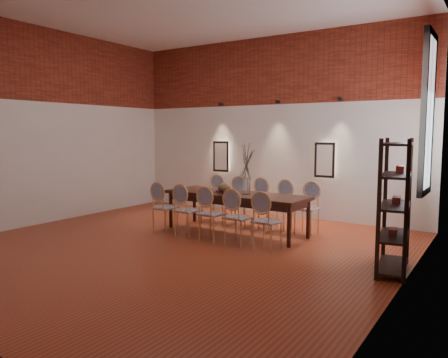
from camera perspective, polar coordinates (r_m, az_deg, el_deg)
The scene contains 31 objects.
floor at distance 7.26m, azimuth -6.67°, elevation -8.98°, with size 7.00×7.00×0.02m, color #9A381D.
wall_back at distance 10.01m, azimuth 6.29°, elevation 6.76°, with size 7.00×0.10×4.00m, color silver.
wall_left at distance 9.68m, azimuth -23.38°, elevation 6.33°, with size 0.10×7.00×4.00m, color silver.
wall_right at distance 5.49m, azimuth 23.26°, elevation 6.95°, with size 0.10×7.00×4.00m, color silver.
brick_band_back at distance 10.04m, azimuth 6.19°, elevation 13.92°, with size 7.00×0.02×1.50m, color maroon.
brick_band_left at distance 9.72m, azimuth -23.46°, elevation 13.73°, with size 0.02×7.00×1.50m, color maroon.
brick_band_right at distance 5.67m, azimuth 23.07°, elevation 19.70°, with size 0.02×7.00×1.50m, color maroon.
niche_left at distance 10.59m, azimuth -0.31°, elevation 2.97°, with size 0.36×0.06×0.66m, color #FFEAC6.
niche_right at distance 9.42m, azimuth 13.06°, elevation 2.43°, with size 0.36×0.06×0.66m, color #FFEAC6.
spot_fixture_left at distance 10.57m, azimuth -0.40°, elevation 9.74°, with size 0.08×0.08×0.10m, color black.
spot_fixture_mid at distance 9.83m, azimuth 7.05°, elevation 9.98°, with size 0.08×0.08×0.10m, color black.
spot_fixture_right at distance 9.31m, azimuth 14.95°, elevation 10.05°, with size 0.08×0.08×0.10m, color black.
window_glass at distance 7.48m, azimuth 25.21°, elevation 7.64°, with size 0.02×0.78×2.38m, color silver.
window_frame at distance 7.48m, azimuth 25.06°, elevation 7.65°, with size 0.08×0.90×2.50m, color black.
window_mullion at distance 7.48m, azimuth 25.06°, elevation 7.65°, with size 0.06×0.06×2.40m, color black.
dining_table at distance 8.20m, azimuth 1.52°, elevation -4.45°, with size 2.78×0.89×0.75m, color #38150D.
chair_near_a at distance 8.32m, azimuth -7.68°, elevation -3.69°, with size 0.44×0.44×0.94m, color tan, non-canonical shape.
chair_near_b at distance 7.95m, azimuth -4.77°, elevation -4.11°, with size 0.44×0.44×0.94m, color tan, non-canonical shape.
chair_near_c at distance 7.60m, azimuth -1.58°, elevation -4.55°, with size 0.44×0.44×0.94m, color tan, non-canonical shape.
chair_near_d at distance 7.28m, azimuth 1.90°, elevation -5.02°, with size 0.44×0.44×0.94m, color tan, non-canonical shape.
chair_near_e at distance 6.99m, azimuth 5.68°, elevation -5.51°, with size 0.44×0.44×0.94m, color tan, non-canonical shape.
chair_far_a at distance 9.41m, azimuth -1.56°, elevation -2.51°, with size 0.44×0.44×0.94m, color tan, non-canonical shape.
chair_far_b at distance 9.08m, azimuth 1.22°, elevation -2.81°, with size 0.44×0.44×0.94m, color tan, non-canonical shape.
chair_far_c at distance 8.78m, azimuth 4.21°, elevation -3.13°, with size 0.44×0.44×0.94m, color tan, non-canonical shape.
chair_far_d at distance 8.51m, azimuth 7.39°, elevation -3.46°, with size 0.44×0.44×0.94m, color tan, non-canonical shape.
chair_far_e at distance 8.26m, azimuth 10.78°, elevation -3.81°, with size 0.44×0.44×0.94m, color tan, non-canonical shape.
vase at distance 7.99m, azimuth 2.94°, elevation -0.92°, with size 0.14×0.14×0.30m, color silver.
dried_branches at distance 7.95m, azimuth 2.95°, elevation 2.30°, with size 0.50×0.50×0.70m, color #443B29, non-canonical shape.
bowl at distance 8.22m, azimuth -0.02°, elevation -1.14°, with size 0.24×0.24×0.18m, color brown.
book at distance 8.31m, azimuth 0.01°, elevation -1.58°, with size 0.26×0.18×0.03m, color #881C6D.
shelving_rack at distance 6.26m, azimuth 21.42°, elevation -3.27°, with size 0.38×1.00×1.80m, color black, non-canonical shape.
Camera 1 is at (4.48, -5.40, 1.87)m, focal length 35.00 mm.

